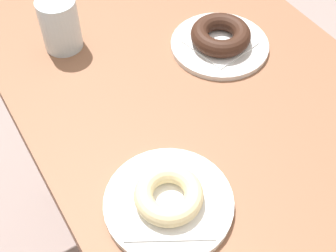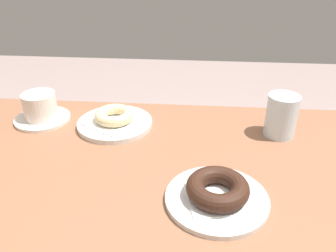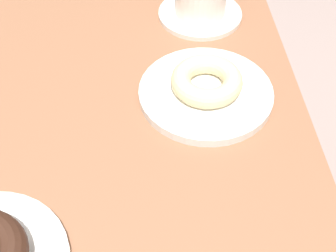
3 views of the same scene
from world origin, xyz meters
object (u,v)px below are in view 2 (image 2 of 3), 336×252
Objects in this scene: plate_sugar_ring at (115,123)px; coffee_cup at (41,109)px; donut_chocolate_ring at (218,188)px; donut_sugar_ring at (114,115)px; plate_chocolate_ring at (217,199)px; water_glass at (281,116)px.

plate_sugar_ring is 0.20m from coffee_cup.
donut_sugar_ring is (0.25, -0.27, -0.00)m from donut_chocolate_ring.
plate_sugar_ring reaches higher than plate_chocolate_ring.
water_glass is (-0.41, 0.01, 0.02)m from donut_sugar_ring.
coffee_cup is at bearing -2.31° from water_glass.
plate_chocolate_ring is at bearing 147.79° from coffee_cup.
plate_chocolate_ring is 1.84× the size of water_glass.
plate_sugar_ring is (0.25, -0.27, 0.00)m from plate_chocolate_ring.
plate_sugar_ring is at bearing 175.90° from coffee_cup.
plate_chocolate_ring is 0.53m from coffee_cup.
donut_chocolate_ring is at bearing 57.86° from water_glass.
donut_chocolate_ring is 0.37m from donut_sugar_ring.
donut_sugar_ring reaches higher than plate_chocolate_ring.
donut_sugar_ring is at bearing -47.08° from donut_chocolate_ring.
plate_sugar_ring is at bearing -47.08° from plate_chocolate_ring.
water_glass is 0.72× the size of coffee_cup.
plate_sugar_ring is 0.41m from water_glass.
coffee_cup is (0.20, -0.01, 0.03)m from plate_sugar_ring.
donut_chocolate_ring is 1.11× the size of water_glass.
water_glass reaches higher than donut_chocolate_ring.
plate_chocolate_ring is 1.33× the size of coffee_cup.
coffee_cup is (0.61, -0.02, -0.02)m from water_glass.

